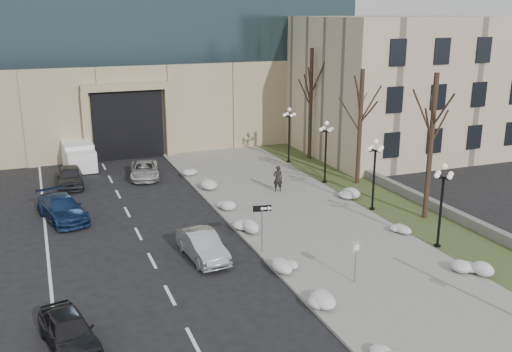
{
  "coord_description": "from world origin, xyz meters",
  "views": [
    {
      "loc": [
        -11.34,
        -17.16,
        12.36
      ],
      "look_at": [
        -0.15,
        11.48,
        3.5
      ],
      "focal_mm": 40.0,
      "sensor_mm": 36.0,
      "label": 1
    }
  ],
  "objects_px": {
    "car_c": "(62,208)",
    "lamppost_a": "(442,194)",
    "car_d": "(144,170)",
    "car_a": "(69,331)",
    "pedestrian": "(278,179)",
    "box_truck": "(77,154)",
    "lamppost_d": "(289,127)",
    "car_e": "(70,176)",
    "keep_sign": "(356,254)",
    "car_b": "(203,246)",
    "lamppost_b": "(375,165)",
    "lamppost_c": "(326,144)",
    "one_way_sign": "(265,214)"
  },
  "relations": [
    {
      "from": "car_c",
      "to": "car_d",
      "type": "xyz_separation_m",
      "value": [
        6.44,
        7.43,
        -0.11
      ]
    },
    {
      "from": "car_b",
      "to": "lamppost_b",
      "type": "height_order",
      "value": "lamppost_b"
    },
    {
      "from": "car_a",
      "to": "pedestrian",
      "type": "bearing_deg",
      "value": 32.78
    },
    {
      "from": "lamppost_d",
      "to": "car_c",
      "type": "bearing_deg",
      "value": -158.19
    },
    {
      "from": "car_a",
      "to": "box_truck",
      "type": "distance_m",
      "value": 27.91
    },
    {
      "from": "one_way_sign",
      "to": "lamppost_d",
      "type": "bearing_deg",
      "value": 72.96
    },
    {
      "from": "car_c",
      "to": "lamppost_a",
      "type": "bearing_deg",
      "value": -46.94
    },
    {
      "from": "car_d",
      "to": "keep_sign",
      "type": "height_order",
      "value": "keep_sign"
    },
    {
      "from": "car_a",
      "to": "car_d",
      "type": "bearing_deg",
      "value": 60.61
    },
    {
      "from": "car_d",
      "to": "lamppost_c",
      "type": "bearing_deg",
      "value": -18.54
    },
    {
      "from": "car_a",
      "to": "car_e",
      "type": "distance_m",
      "value": 21.97
    },
    {
      "from": "pedestrian",
      "to": "car_d",
      "type": "bearing_deg",
      "value": -32.68
    },
    {
      "from": "car_c",
      "to": "car_d",
      "type": "bearing_deg",
      "value": 34.88
    },
    {
      "from": "car_e",
      "to": "keep_sign",
      "type": "xyz_separation_m",
      "value": [
        11.33,
        -21.33,
        0.81
      ]
    },
    {
      "from": "car_c",
      "to": "box_truck",
      "type": "distance_m",
      "value": 13.24
    },
    {
      "from": "car_d",
      "to": "lamppost_c",
      "type": "distance_m",
      "value": 14.07
    },
    {
      "from": "car_b",
      "to": "lamppost_d",
      "type": "bearing_deg",
      "value": 47.72
    },
    {
      "from": "car_a",
      "to": "pedestrian",
      "type": "xyz_separation_m",
      "value": [
        15.12,
        14.88,
        0.36
      ]
    },
    {
      "from": "keep_sign",
      "to": "lamppost_a",
      "type": "height_order",
      "value": "lamppost_a"
    },
    {
      "from": "car_d",
      "to": "lamppost_a",
      "type": "distance_m",
      "value": 23.12
    },
    {
      "from": "car_a",
      "to": "lamppost_d",
      "type": "xyz_separation_m",
      "value": [
        19.3,
        22.2,
        2.38
      ]
    },
    {
      "from": "car_b",
      "to": "pedestrian",
      "type": "distance_m",
      "value": 12.0
    },
    {
      "from": "lamppost_a",
      "to": "box_truck",
      "type": "bearing_deg",
      "value": 123.72
    },
    {
      "from": "pedestrian",
      "to": "lamppost_a",
      "type": "relative_size",
      "value": 0.39
    },
    {
      "from": "car_b",
      "to": "car_e",
      "type": "xyz_separation_m",
      "value": [
        -5.48,
        15.89,
        0.04
      ]
    },
    {
      "from": "lamppost_a",
      "to": "car_e",
      "type": "bearing_deg",
      "value": 132.73
    },
    {
      "from": "car_b",
      "to": "lamppost_b",
      "type": "bearing_deg",
      "value": 9.38
    },
    {
      "from": "car_c",
      "to": "lamppost_a",
      "type": "height_order",
      "value": "lamppost_a"
    },
    {
      "from": "pedestrian",
      "to": "lamppost_c",
      "type": "distance_m",
      "value": 4.71
    },
    {
      "from": "car_a",
      "to": "car_c",
      "type": "relative_size",
      "value": 0.8
    },
    {
      "from": "car_c",
      "to": "box_truck",
      "type": "xyz_separation_m",
      "value": [
        1.95,
        13.09,
        0.27
      ]
    },
    {
      "from": "lamppost_a",
      "to": "lamppost_b",
      "type": "relative_size",
      "value": 1.0
    },
    {
      "from": "car_c",
      "to": "lamppost_b",
      "type": "height_order",
      "value": "lamppost_b"
    },
    {
      "from": "lamppost_a",
      "to": "one_way_sign",
      "type": "bearing_deg",
      "value": 163.68
    },
    {
      "from": "lamppost_c",
      "to": "car_b",
      "type": "bearing_deg",
      "value": -141.78
    },
    {
      "from": "keep_sign",
      "to": "lamppost_c",
      "type": "height_order",
      "value": "lamppost_c"
    },
    {
      "from": "car_a",
      "to": "keep_sign",
      "type": "distance_m",
      "value": 12.91
    },
    {
      "from": "pedestrian",
      "to": "lamppost_d",
      "type": "bearing_deg",
      "value": -110.53
    },
    {
      "from": "lamppost_a",
      "to": "lamppost_d",
      "type": "bearing_deg",
      "value": 90.0
    },
    {
      "from": "lamppost_b",
      "to": "car_e",
      "type": "bearing_deg",
      "value": 144.38
    },
    {
      "from": "lamppost_c",
      "to": "lamppost_d",
      "type": "distance_m",
      "value": 6.5
    },
    {
      "from": "car_d",
      "to": "lamppost_a",
      "type": "bearing_deg",
      "value": -48.58
    },
    {
      "from": "pedestrian",
      "to": "lamppost_a",
      "type": "height_order",
      "value": "lamppost_a"
    },
    {
      "from": "box_truck",
      "to": "keep_sign",
      "type": "height_order",
      "value": "keep_sign"
    },
    {
      "from": "car_e",
      "to": "lamppost_d",
      "type": "relative_size",
      "value": 0.93
    },
    {
      "from": "pedestrian",
      "to": "lamppost_b",
      "type": "height_order",
      "value": "lamppost_b"
    },
    {
      "from": "car_c",
      "to": "lamppost_d",
      "type": "distance_m",
      "value": 20.28
    },
    {
      "from": "pedestrian",
      "to": "car_a",
      "type": "bearing_deg",
      "value": 53.78
    },
    {
      "from": "car_c",
      "to": "car_b",
      "type": "bearing_deg",
      "value": -67.66
    },
    {
      "from": "car_b",
      "to": "car_e",
      "type": "relative_size",
      "value": 0.98
    }
  ]
}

